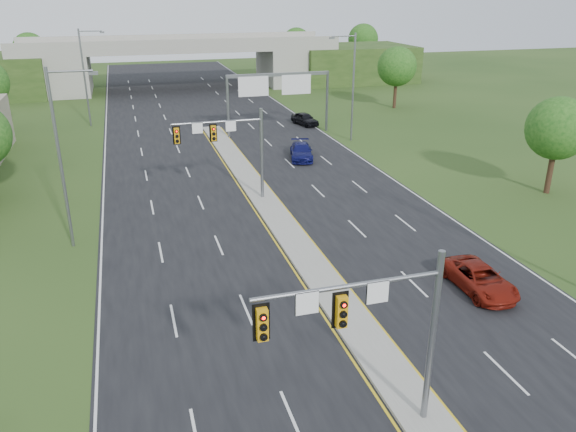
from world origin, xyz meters
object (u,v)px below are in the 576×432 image
Objects in this scene: signal_mast_far at (231,141)px; overpass at (180,66)px; signal_mast_near at (376,322)px; car_far_a at (480,279)px; sign_gantry at (277,87)px; car_far_c at (305,119)px; car_far_b at (301,151)px.

overpass is (2.26, 55.07, -1.17)m from signal_mast_far.
car_far_a is (9.94, 7.99, -4.02)m from signal_mast_near.
car_far_c is (4.32, 3.46, -4.50)m from sign_gantry.
signal_mast_far reaches higher than car_far_c.
signal_mast_near is at bearing -140.60° from car_far_a.
overpass is (2.26, 80.07, -1.17)m from signal_mast_near.
car_far_a is at bearing -109.38° from car_far_c.
car_far_a is (9.94, -17.01, -4.02)m from signal_mast_far.
signal_mast_near reaches higher than sign_gantry.
signal_mast_far reaches higher than sign_gantry.
overpass is 16.16× the size of car_far_b.
overpass is 72.55m from car_far_a.
signal_mast_near reaches higher than car_far_a.
signal_mast_near is 50.39m from car_far_c.
signal_mast_near is 0.60× the size of sign_gantry.
signal_mast_far is 55.13m from overpass.
overpass is (-6.68, 35.08, -1.69)m from sign_gantry.
sign_gantry is 37.30m from car_far_a.
signal_mast_far is at bearing 120.94° from car_far_a.
sign_gantry is at bearing -79.21° from overpass.
sign_gantry reaches higher than car_far_a.
signal_mast_far is 1.42× the size of car_far_a.
sign_gantry is (8.95, 44.99, 0.51)m from signal_mast_near.
signal_mast_far is 20.11m from car_far_a.
car_far_b is (-0.47, -10.23, -4.50)m from sign_gantry.
signal_mast_near is 13.37m from car_far_a.
overpass is 18.89× the size of car_far_c.
signal_mast_far is 0.09× the size of overpass.
car_far_a is 40.60m from car_far_c.
car_far_a is (1.00, -37.01, -4.54)m from sign_gantry.
signal_mast_far is (0.00, 25.00, 0.00)m from signal_mast_near.
overpass is 16.26× the size of car_far_a.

